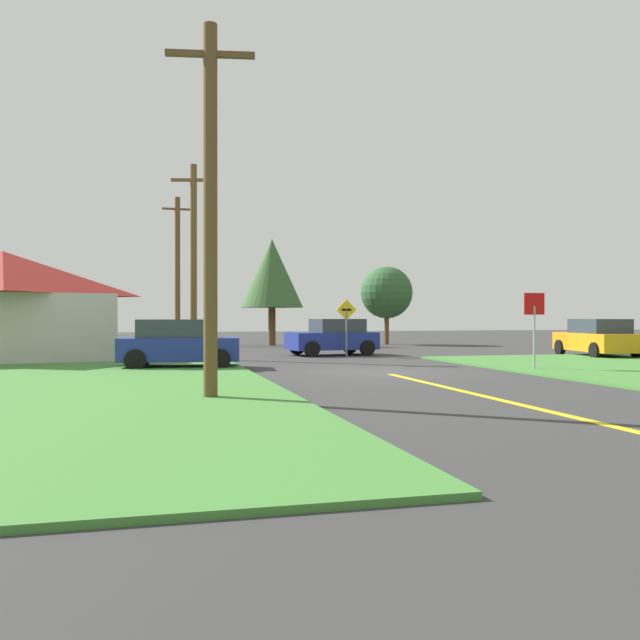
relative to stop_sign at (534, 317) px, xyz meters
name	(u,v)px	position (x,y,z in m)	size (l,w,h in m)	color
ground_plane	(379,372)	(-4.89, 0.79, -1.71)	(120.00, 120.00, 0.00)	#353535
grass_verge_left	(3,394)	(-14.85, -3.21, -1.67)	(12.00, 20.00, 0.08)	#428135
lane_stripe_center	(518,404)	(-4.89, -7.21, -1.70)	(0.20, 14.00, 0.01)	yellow
stop_sign	(534,317)	(0.00, 0.00, 0.00)	(0.69, 0.08, 2.46)	#9EA0A8
parked_car_near_building	(177,344)	(-10.90, 3.70, -0.91)	(4.02, 2.23, 1.62)	navy
car_on_crossroad	(597,338)	(6.75, 5.91, -0.90)	(2.55, 4.75, 1.62)	orange
car_approaching_junction	(333,337)	(-3.81, 10.01, -0.91)	(4.09, 2.49, 1.62)	navy
utility_pole_near	(210,206)	(-10.60, -5.12, 2.23)	(1.80, 0.41, 7.62)	brown
utility_pole_mid	(194,258)	(-10.05, 8.63, 2.37)	(1.78, 0.51, 7.86)	brown
utility_pole_far	(178,270)	(-10.11, 22.38, 2.86)	(1.80, 0.32, 8.93)	brown
direction_sign	(346,321)	(-3.59, 8.70, -0.18)	(0.90, 0.14, 2.47)	slate
oak_tree_left	(387,293)	(2.60, 20.61, 1.52)	(3.25, 3.25, 4.87)	brown
pine_tree_center	(272,274)	(-4.59, 21.00, 2.63)	(3.76, 3.76, 6.43)	brown
barn	(3,306)	(-17.34, 9.61, 0.43)	(8.85, 8.62, 4.28)	beige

